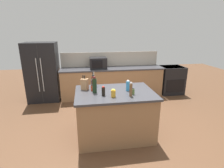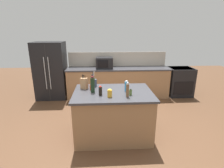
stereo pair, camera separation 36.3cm
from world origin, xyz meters
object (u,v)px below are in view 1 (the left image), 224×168
wine_bottle (94,85)px  range_oven (171,80)px  spice_jar_oregano (133,92)px  dish_soap_bottle (128,86)px  utensil_crock (94,83)px  spice_jar_paprika (92,88)px  knife_block (85,84)px  pepper_grinder (131,90)px  vinegar_bottle (93,82)px  microwave (98,63)px  soy_sauce_bottle (103,91)px  honey_jar (113,93)px  refrigerator (43,72)px

wine_bottle → range_oven: bearing=38.9°
spice_jar_oregano → dish_soap_bottle: bearing=101.7°
utensil_crock → spice_jar_paprika: (-0.05, -0.24, -0.03)m
knife_block → range_oven: bearing=65.2°
knife_block → pepper_grinder: 0.95m
spice_jar_oregano → vinegar_bottle: 0.83m
microwave → soy_sauce_bottle: size_ratio=2.97×
microwave → soy_sauce_bottle: microwave is taller
pepper_grinder → spice_jar_oregano: (0.07, 0.08, -0.07)m
soy_sauce_bottle → wine_bottle: (-0.15, 0.17, 0.07)m
range_oven → utensil_crock: 3.31m
honey_jar → spice_jar_oregano: 0.39m
spice_jar_paprika → soy_sauce_bottle: 0.36m
wine_bottle → dish_soap_bottle: (0.65, 0.02, -0.05)m
wine_bottle → utensil_crock: bearing=88.7°
pepper_grinder → soy_sauce_bottle: 0.49m
utensil_crock → vinegar_bottle: 0.16m
utensil_crock → pepper_grinder: (0.62, -0.65, 0.04)m
microwave → honey_jar: (0.06, -2.46, -0.10)m
wine_bottle → pepper_grinder: bearing=-24.1°
refrigerator → spice_jar_oregano: (2.11, -2.44, 0.12)m
utensil_crock → wine_bottle: 0.38m
spice_jar_paprika → pepper_grinder: bearing=-31.9°
utensil_crock → vinegar_bottle: size_ratio=1.09×
knife_block → soy_sauce_bottle: bearing=-19.3°
soy_sauce_bottle → dish_soap_bottle: bearing=21.3°
soy_sauce_bottle → dish_soap_bottle: (0.50, 0.20, 0.02)m
refrigerator → spice_jar_paprika: 2.52m
vinegar_bottle → range_oven: bearing=35.8°
utensil_crock → pepper_grinder: bearing=-46.5°
range_oven → wine_bottle: wine_bottle is taller
range_oven → spice_jar_oregano: 3.17m
pepper_grinder → dish_soap_bottle: pepper_grinder is taller
refrigerator → knife_block: refrigerator is taller
dish_soap_bottle → utensil_crock: bearing=151.5°
dish_soap_bottle → pepper_grinder: bearing=-94.1°
microwave → utensil_crock: size_ratio=1.61×
honey_jar → dish_soap_bottle: dish_soap_bottle is taller
spice_jar_oregano → vinegar_bottle: bearing=149.0°
spice_jar_paprika → vinegar_bottle: bearing=73.5°
spice_jar_paprika → soy_sauce_bottle: bearing=-58.8°
soy_sauce_bottle → dish_soap_bottle: 0.54m
vinegar_bottle → soy_sauce_bottle: 0.43m
range_oven → soy_sauce_bottle: bearing=-137.4°
range_oven → vinegar_bottle: (-2.73, -1.97, 0.61)m
honey_jar → soy_sauce_bottle: (-0.17, 0.09, 0.01)m
spice_jar_paprika → range_oven: bearing=36.8°
microwave → spice_jar_paprika: size_ratio=4.41×
honey_jar → dish_soap_bottle: bearing=40.7°
microwave → spice_jar_oregano: microwave is taller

